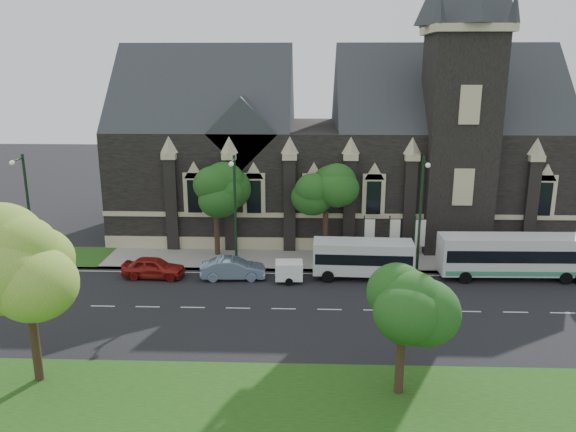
{
  "coord_description": "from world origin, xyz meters",
  "views": [
    {
      "loc": [
        1.49,
        -33.89,
        15.29
      ],
      "look_at": [
        0.07,
        6.0,
        4.71
      ],
      "focal_mm": 34.99,
      "sensor_mm": 36.0,
      "label": 1
    }
  ],
  "objects_px": {
    "shuttle_bus": "(363,257)",
    "car_far_red": "(154,267)",
    "street_lamp_near": "(421,208)",
    "box_trailer": "(289,270)",
    "banner_flag_right": "(418,236)",
    "tour_coach": "(515,255)",
    "tree_park_near": "(32,258)",
    "street_lamp_far": "(27,205)",
    "tree_walk_left": "(218,188)",
    "tree_walk_right": "(329,188)",
    "street_lamp_mid": "(235,207)",
    "banner_flag_center": "(393,236)",
    "tree_park_east": "(406,303)",
    "banner_flag_left": "(367,235)",
    "sedan": "(233,269)"
  },
  "relations": [
    {
      "from": "tour_coach",
      "to": "tree_park_near",
      "type": "bearing_deg",
      "value": -153.61
    },
    {
      "from": "banner_flag_right",
      "to": "box_trailer",
      "type": "xyz_separation_m",
      "value": [
        -10.1,
        -4.16,
        -1.51
      ]
    },
    {
      "from": "street_lamp_near",
      "to": "sedan",
      "type": "xyz_separation_m",
      "value": [
        -14.0,
        -1.77,
        -4.32
      ]
    },
    {
      "from": "banner_flag_center",
      "to": "box_trailer",
      "type": "bearing_deg",
      "value": -152.79
    },
    {
      "from": "street_lamp_near",
      "to": "box_trailer",
      "type": "distance_m",
      "value": 10.92
    },
    {
      "from": "car_far_red",
      "to": "tree_walk_right",
      "type": "bearing_deg",
      "value": -64.75
    },
    {
      "from": "tree_walk_left",
      "to": "box_trailer",
      "type": "relative_size",
      "value": 2.63
    },
    {
      "from": "banner_flag_center",
      "to": "sedan",
      "type": "xyz_separation_m",
      "value": [
        -12.29,
        -3.68,
        -1.59
      ]
    },
    {
      "from": "tree_park_near",
      "to": "banner_flag_left",
      "type": "bearing_deg",
      "value": 44.54
    },
    {
      "from": "tree_park_east",
      "to": "street_lamp_far",
      "type": "relative_size",
      "value": 0.7
    },
    {
      "from": "tree_walk_right",
      "to": "street_lamp_far",
      "type": "relative_size",
      "value": 0.87
    },
    {
      "from": "box_trailer",
      "to": "sedan",
      "type": "relative_size",
      "value": 0.61
    },
    {
      "from": "banner_flag_center",
      "to": "box_trailer",
      "type": "distance_m",
      "value": 9.23
    },
    {
      "from": "tree_walk_left",
      "to": "street_lamp_near",
      "type": "distance_m",
      "value": 16.22
    },
    {
      "from": "tree_walk_right",
      "to": "banner_flag_right",
      "type": "relative_size",
      "value": 1.95
    },
    {
      "from": "street_lamp_near",
      "to": "tour_coach",
      "type": "bearing_deg",
      "value": -7.27
    },
    {
      "from": "tree_park_east",
      "to": "shuttle_bus",
      "type": "xyz_separation_m",
      "value": [
        -0.5,
        15.19,
        -2.98
      ]
    },
    {
      "from": "box_trailer",
      "to": "shuttle_bus",
      "type": "bearing_deg",
      "value": 8.18
    },
    {
      "from": "street_lamp_far",
      "to": "shuttle_bus",
      "type": "distance_m",
      "value": 25.94
    },
    {
      "from": "sedan",
      "to": "car_far_red",
      "type": "relative_size",
      "value": 1.03
    },
    {
      "from": "street_lamp_mid",
      "to": "banner_flag_left",
      "type": "height_order",
      "value": "street_lamp_mid"
    },
    {
      "from": "car_far_red",
      "to": "street_lamp_mid",
      "type": "bearing_deg",
      "value": -70.65
    },
    {
      "from": "tree_park_near",
      "to": "tree_park_east",
      "type": "relative_size",
      "value": 1.36
    },
    {
      "from": "banner_flag_left",
      "to": "shuttle_bus",
      "type": "xyz_separation_m",
      "value": [
        -0.61,
        -3.14,
        -0.74
      ]
    },
    {
      "from": "shuttle_bus",
      "to": "sedan",
      "type": "bearing_deg",
      "value": -174.76
    },
    {
      "from": "box_trailer",
      "to": "banner_flag_right",
      "type": "bearing_deg",
      "value": 19.99
    },
    {
      "from": "banner_flag_left",
      "to": "car_far_red",
      "type": "bearing_deg",
      "value": -167.38
    },
    {
      "from": "tour_coach",
      "to": "sedan",
      "type": "bearing_deg",
      "value": -178.7
    },
    {
      "from": "street_lamp_near",
      "to": "car_far_red",
      "type": "height_order",
      "value": "street_lamp_near"
    },
    {
      "from": "street_lamp_far",
      "to": "banner_flag_center",
      "type": "bearing_deg",
      "value": 3.86
    },
    {
      "from": "street_lamp_mid",
      "to": "banner_flag_center",
      "type": "height_order",
      "value": "street_lamp_mid"
    },
    {
      "from": "box_trailer",
      "to": "car_far_red",
      "type": "bearing_deg",
      "value": 174.68
    },
    {
      "from": "street_lamp_mid",
      "to": "tree_park_near",
      "type": "bearing_deg",
      "value": -116.1
    },
    {
      "from": "shuttle_bus",
      "to": "car_far_red",
      "type": "distance_m",
      "value": 15.71
    },
    {
      "from": "shuttle_bus",
      "to": "car_far_red",
      "type": "xyz_separation_m",
      "value": [
        -15.68,
        -0.51,
        -0.85
      ]
    },
    {
      "from": "tree_park_near",
      "to": "banner_flag_right",
      "type": "xyz_separation_m",
      "value": [
        22.06,
        17.77,
        -4.03
      ]
    },
    {
      "from": "street_lamp_near",
      "to": "street_lamp_far",
      "type": "bearing_deg",
      "value": 180.0
    },
    {
      "from": "tree_walk_right",
      "to": "street_lamp_mid",
      "type": "distance_m",
      "value": 8.1
    },
    {
      "from": "street_lamp_mid",
      "to": "car_far_red",
      "type": "bearing_deg",
      "value": -163.82
    },
    {
      "from": "shuttle_bus",
      "to": "tree_walk_left",
      "type": "bearing_deg",
      "value": 159.15
    },
    {
      "from": "street_lamp_far",
      "to": "tour_coach",
      "type": "xyz_separation_m",
      "value": [
        37.0,
        -0.89,
        -3.32
      ]
    },
    {
      "from": "tree_walk_left",
      "to": "banner_flag_right",
      "type": "bearing_deg",
      "value": -6.04
    },
    {
      "from": "banner_flag_center",
      "to": "tour_coach",
      "type": "relative_size",
      "value": 0.36
    },
    {
      "from": "banner_flag_left",
      "to": "sedan",
      "type": "relative_size",
      "value": 0.83
    },
    {
      "from": "tree_park_east",
      "to": "box_trailer",
      "type": "relative_size",
      "value": 2.16
    },
    {
      "from": "tree_park_near",
      "to": "shuttle_bus",
      "type": "height_order",
      "value": "tree_park_near"
    },
    {
      "from": "tree_walk_right",
      "to": "sedan",
      "type": "xyz_separation_m",
      "value": [
        -7.21,
        -5.39,
        -5.03
      ]
    },
    {
      "from": "tour_coach",
      "to": "street_lamp_near",
      "type": "bearing_deg",
      "value": 171.62
    },
    {
      "from": "tour_coach",
      "to": "car_far_red",
      "type": "height_order",
      "value": "tour_coach"
    },
    {
      "from": "tree_walk_right",
      "to": "street_lamp_far",
      "type": "xyz_separation_m",
      "value": [
        -23.21,
        -3.62,
        -0.71
      ]
    }
  ]
}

